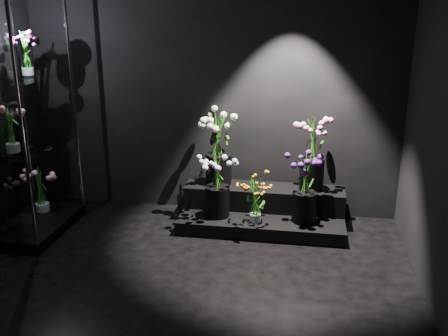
# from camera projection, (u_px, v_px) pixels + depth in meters

# --- Properties ---
(floor) EXTENTS (4.00, 4.00, 0.00)m
(floor) POSITION_uv_depth(u_px,v_px,m) (164.00, 306.00, 3.82)
(floor) COLOR black
(floor) RESTS_ON ground
(wall_back) EXTENTS (4.00, 0.00, 4.00)m
(wall_back) POSITION_uv_depth(u_px,v_px,m) (211.00, 85.00, 5.26)
(wall_back) COLOR black
(wall_back) RESTS_ON floor
(display_riser) EXTENTS (1.68, 0.74, 0.37)m
(display_riser) POSITION_uv_depth(u_px,v_px,m) (263.00, 209.00, 5.24)
(display_riser) COLOR black
(display_riser) RESTS_ON floor
(display_case) EXTENTS (0.62, 1.03, 2.27)m
(display_case) POSITION_uv_depth(u_px,v_px,m) (23.00, 121.00, 4.78)
(display_case) COLOR black
(display_case) RESTS_ON floor
(bouquet_orange_bells) EXTENTS (0.31, 0.31, 0.47)m
(bouquet_orange_bells) POSITION_uv_depth(u_px,v_px,m) (256.00, 198.00, 4.91)
(bouquet_orange_bells) COLOR white
(bouquet_orange_bells) RESTS_ON display_riser
(bouquet_lilac) EXTENTS (0.43, 0.43, 0.64)m
(bouquet_lilac) POSITION_uv_depth(u_px,v_px,m) (217.00, 183.00, 5.01)
(bouquet_lilac) COLOR black
(bouquet_lilac) RESTS_ON display_riser
(bouquet_purple) EXTENTS (0.35, 0.35, 0.70)m
(bouquet_purple) POSITION_uv_depth(u_px,v_px,m) (305.00, 186.00, 4.88)
(bouquet_purple) COLOR black
(bouquet_purple) RESTS_ON display_riser
(bouquet_cream_roses) EXTENTS (0.47, 0.47, 0.77)m
(bouquet_cream_roses) POSITION_uv_depth(u_px,v_px,m) (218.00, 145.00, 5.24)
(bouquet_cream_roses) COLOR black
(bouquet_cream_roses) RESTS_ON display_riser
(bouquet_pink_roses) EXTENTS (0.42, 0.42, 0.77)m
(bouquet_pink_roses) POSITION_uv_depth(u_px,v_px,m) (313.00, 150.00, 5.06)
(bouquet_pink_roses) COLOR black
(bouquet_pink_roses) RESTS_ON display_riser
(bouquet_case_pink) EXTENTS (0.31, 0.31, 0.43)m
(bouquet_case_pink) POSITION_uv_depth(u_px,v_px,m) (11.00, 128.00, 4.60)
(bouquet_case_pink) COLOR white
(bouquet_case_pink) RESTS_ON display_case
(bouquet_case_magenta) EXTENTS (0.30, 0.30, 0.41)m
(bouquet_case_magenta) POSITION_uv_depth(u_px,v_px,m) (26.00, 53.00, 4.73)
(bouquet_case_magenta) COLOR white
(bouquet_case_magenta) RESTS_ON display_case
(bouquet_case_base_pink) EXTENTS (0.35, 0.35, 0.47)m
(bouquet_case_base_pink) POSITION_uv_depth(u_px,v_px,m) (40.00, 189.00, 5.26)
(bouquet_case_base_pink) COLOR white
(bouquet_case_base_pink) RESTS_ON display_case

